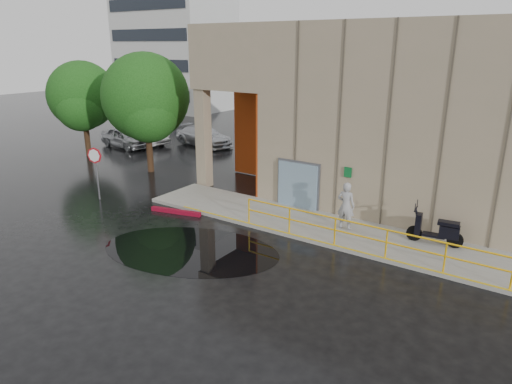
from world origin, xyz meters
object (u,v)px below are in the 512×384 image
tree_near (146,101)px  stop_sign (95,162)px  red_curb (176,211)px  car_b (142,133)px  person (346,206)px  scooter (437,222)px  tree_far (82,98)px  car_c (204,136)px  car_a (125,137)px

tree_near → stop_sign: bearing=-72.2°
red_curb → car_b: 15.66m
person → tree_near: (-12.93, 1.95, 3.01)m
person → stop_sign: (-11.38, -2.89, 0.75)m
tree_near → scooter: bearing=-5.2°
scooter → stop_sign: (-14.68, -3.37, 0.83)m
scooter → tree_far: bearing=168.1°
car_c → tree_near: size_ratio=0.72×
car_b → tree_near: tree_near is taller
red_curb → tree_near: bearing=144.9°
person → car_b: (-19.45, 7.25, -0.33)m
red_curb → tree_far: size_ratio=0.39×
car_c → tree_far: size_ratio=0.79×
stop_sign → car_c: stop_sign is taller
car_a → car_b: size_ratio=0.91×
red_curb → stop_sign: bearing=-171.4°
car_a → tree_far: 4.44m
scooter → car_a: 23.38m
scooter → tree_near: 16.59m
tree_far → scooter: bearing=-4.9°
person → scooter: size_ratio=0.96×
red_curb → car_a: 14.79m
car_a → car_b: car_b is taller
red_curb → car_b: size_ratio=0.51×
car_b → tree_near: size_ratio=0.69×
stop_sign → person: bearing=20.3°
scooter → tree_far: (-22.73, 1.97, 2.77)m
tree_near → tree_far: size_ratio=1.10×
scooter → car_c: 20.44m
red_curb → car_a: (-12.50, 7.88, 0.63)m
scooter → stop_sign: 15.09m
stop_sign → car_a: stop_sign is taller
stop_sign → car_b: stop_sign is taller
person → red_curb: bearing=15.3°
car_a → person: bearing=-99.2°
red_curb → tree_far: tree_far is taller
scooter → car_c: bearing=147.6°
car_c → scooter: bearing=-106.9°
car_b → stop_sign: bearing=-135.6°
tree_far → car_c: bearing=57.9°
stop_sign → scooter: bearing=19.0°
car_b → car_c: size_ratio=0.96×
person → tree_near: tree_near is taller
scooter → person: bearing=-178.6°
car_b → tree_far: tree_far is taller
person → stop_sign: bearing=11.9°
person → tree_near: size_ratio=0.28×
stop_sign → red_curb: stop_sign is taller
stop_sign → car_b: size_ratio=0.54×
tree_far → car_b: bearing=90.3°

